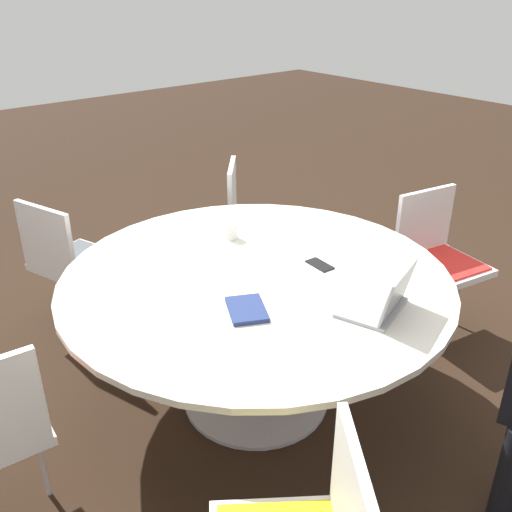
{
  "coord_description": "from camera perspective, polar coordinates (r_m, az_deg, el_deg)",
  "views": [
    {
      "loc": [
        -1.8,
        1.51,
        2.0
      ],
      "look_at": [
        0.0,
        0.0,
        0.83
      ],
      "focal_mm": 40.0,
      "sensor_mm": 36.0,
      "label": 1
    }
  ],
  "objects": [
    {
      "name": "chair_1",
      "position": [
        3.53,
        17.59,
        0.41
      ],
      "size": [
        0.49,
        0.51,
        0.87
      ],
      "rotation": [
        0.0,
        0.0,
        7.67
      ],
      "color": "white",
      "rests_on": "ground_plane"
    },
    {
      "name": "chair_3",
      "position": [
        3.49,
        -18.29,
        0.05
      ],
      "size": [
        0.54,
        0.53,
        0.87
      ],
      "rotation": [
        0.0,
        0.0,
        9.73
      ],
      "color": "white",
      "rests_on": "ground_plane"
    },
    {
      "name": "chair_2",
      "position": [
        3.9,
        -0.49,
        4.23
      ],
      "size": [
        0.61,
        0.61,
        0.87
      ],
      "rotation": [
        0.0,
        0.0,
        8.7
      ],
      "color": "white",
      "rests_on": "ground_plane"
    },
    {
      "name": "handbag",
      "position": [
        4.16,
        -6.14,
        -0.23
      ],
      "size": [
        0.36,
        0.16,
        0.28
      ],
      "color": "#661E56",
      "rests_on": "ground_plane"
    },
    {
      "name": "cell_phone",
      "position": [
        2.77,
        6.39,
        -0.87
      ],
      "size": [
        0.15,
        0.08,
        0.01
      ],
      "color": "black",
      "rests_on": "conference_table"
    },
    {
      "name": "conference_table",
      "position": [
        2.73,
        -0.0,
        -4.39
      ],
      "size": [
        1.83,
        1.83,
        0.73
      ],
      "color": "#B7B7BC",
      "rests_on": "ground_plane"
    },
    {
      "name": "laptop",
      "position": [
        2.42,
        12.51,
        -4.4
      ],
      "size": [
        0.32,
        0.35,
        0.21
      ],
      "rotation": [
        0.0,
        0.0,
        1.89
      ],
      "color": "#99999E",
      "rests_on": "conference_table"
    },
    {
      "name": "coffee_cup",
      "position": [
        3.02,
        -2.47,
        2.48
      ],
      "size": [
        0.07,
        0.07,
        0.08
      ],
      "color": "white",
      "rests_on": "conference_table"
    },
    {
      "name": "spiral_notebook",
      "position": [
        2.39,
        -0.93,
        -5.36
      ],
      "size": [
        0.26,
        0.23,
        0.02
      ],
      "color": "navy",
      "rests_on": "conference_table"
    },
    {
      "name": "ground_plane",
      "position": [
        3.08,
        -0.0,
        -14.0
      ],
      "size": [
        16.0,
        16.0,
        0.0
      ],
      "primitive_type": "plane",
      "color": "black"
    }
  ]
}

